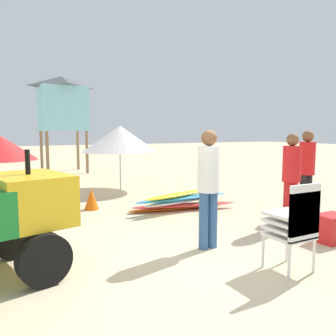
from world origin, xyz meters
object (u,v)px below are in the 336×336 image
at_px(surfboard_pile, 182,201).
at_px(lifeguard_near_center, 307,167).
at_px(lifeguard_far_right, 291,173).
at_px(beach_umbrella_mid, 120,139).
at_px(traffic_cone_far, 91,199).
at_px(lifeguard_near_left, 209,181).
at_px(cooler_box, 332,228).
at_px(lifeguard_tower, 62,104).
at_px(stacked_plastic_chairs, 296,221).

xyz_separation_m(surfboard_pile, lifeguard_near_center, (2.03, -1.57, 0.81)).
relative_size(lifeguard_far_right, beach_umbrella_mid, 0.77).
relative_size(lifeguard_far_right, traffic_cone_far, 3.64).
bearing_deg(lifeguard_near_center, beach_umbrella_mid, 116.10).
xyz_separation_m(lifeguard_near_left, cooler_box, (1.88, -0.68, -0.79)).
height_order(lifeguard_near_center, cooler_box, lifeguard_near_center).
xyz_separation_m(surfboard_pile, lifeguard_near_left, (-0.90, -2.27, 0.81)).
bearing_deg(lifeguard_near_left, lifeguard_tower, 89.67).
bearing_deg(lifeguard_near_center, surfboard_pile, 142.23).
distance_m(surfboard_pile, lifeguard_near_center, 2.69).
bearing_deg(lifeguard_near_center, lifeguard_near_left, -166.49).
distance_m(stacked_plastic_chairs, lifeguard_near_left, 1.34).
xyz_separation_m(beach_umbrella_mid, cooler_box, (1.25, -6.06, -1.29)).
xyz_separation_m(lifeguard_near_left, traffic_cone_far, (-0.83, 3.28, -0.77)).
height_order(lifeguard_near_left, lifeguard_tower, lifeguard_tower).
height_order(stacked_plastic_chairs, surfboard_pile, stacked_plastic_chairs).
bearing_deg(traffic_cone_far, cooler_box, -55.65).
xyz_separation_m(lifeguard_near_left, lifeguard_tower, (0.06, 10.63, 1.86)).
xyz_separation_m(stacked_plastic_chairs, lifeguard_tower, (-0.35, 11.86, 2.22)).
height_order(traffic_cone_far, cooler_box, traffic_cone_far).
bearing_deg(lifeguard_near_left, lifeguard_far_right, 7.73).
relative_size(lifeguard_near_center, traffic_cone_far, 3.76).
relative_size(lifeguard_near_left, lifeguard_tower, 0.44).
bearing_deg(lifeguard_near_center, cooler_box, -127.14).
bearing_deg(lifeguard_near_center, traffic_cone_far, 145.50).
bearing_deg(beach_umbrella_mid, lifeguard_far_right, -74.97).
height_order(surfboard_pile, lifeguard_near_left, lifeguard_near_left).
xyz_separation_m(surfboard_pile, lifeguard_far_right, (1.11, -2.00, 0.77)).
xyz_separation_m(stacked_plastic_chairs, beach_umbrella_mid, (0.22, 6.61, 0.85)).
bearing_deg(stacked_plastic_chairs, cooler_box, 20.63).
distance_m(stacked_plastic_chairs, lifeguard_tower, 12.07).
height_order(surfboard_pile, traffic_cone_far, traffic_cone_far).
distance_m(lifeguard_tower, traffic_cone_far, 7.86).
relative_size(lifeguard_tower, traffic_cone_far, 8.63).
bearing_deg(lifeguard_near_left, traffic_cone_far, 104.14).
distance_m(stacked_plastic_chairs, surfboard_pile, 3.57).
bearing_deg(lifeguard_tower, lifeguard_near_left, -90.33).
distance_m(stacked_plastic_chairs, lifeguard_near_center, 3.19).
distance_m(lifeguard_tower, beach_umbrella_mid, 5.45).
xyz_separation_m(lifeguard_far_right, traffic_cone_far, (-2.83, 3.01, -0.74)).
height_order(lifeguard_near_left, lifeguard_near_center, lifeguard_near_left).
distance_m(lifeguard_far_right, cooler_box, 1.22).
bearing_deg(stacked_plastic_chairs, lifeguard_far_right, 43.31).
distance_m(lifeguard_far_right, traffic_cone_far, 4.19).
height_order(lifeguard_far_right, traffic_cone_far, lifeguard_far_right).
distance_m(lifeguard_near_left, lifeguard_tower, 10.79).
bearing_deg(cooler_box, stacked_plastic_chairs, -159.37).
distance_m(beach_umbrella_mid, traffic_cone_far, 2.86).
relative_size(stacked_plastic_chairs, traffic_cone_far, 2.40).
xyz_separation_m(lifeguard_near_center, cooler_box, (-1.05, -1.38, -0.79)).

